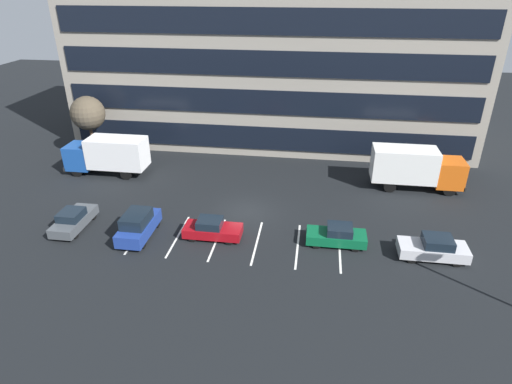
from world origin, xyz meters
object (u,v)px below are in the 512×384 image
object	(u,v)px
box_truck_orange	(415,167)
sedan_silver	(434,248)
sedan_maroon	(212,229)
sedan_forest	(337,235)
bare_tree	(88,113)
suv_navy	(138,225)
sedan_charcoal	(74,220)
box_truck_blue	(108,154)

from	to	relation	value
box_truck_orange	sedan_silver	distance (m)	10.53
sedan_maroon	sedan_forest	xyz separation A→B (m)	(8.53, 0.40, 0.00)
sedan_maroon	bare_tree	world-z (taller)	bare_tree
box_truck_orange	bare_tree	size ratio (longest dim) A/B	1.25
box_truck_orange	bare_tree	distance (m)	30.64
suv_navy	sedan_forest	bearing A→B (deg)	4.30
box_truck_orange	sedan_charcoal	bearing A→B (deg)	-157.80
sedan_forest	sedan_charcoal	bearing A→B (deg)	-178.17
sedan_forest	bare_tree	size ratio (longest dim) A/B	0.65
sedan_maroon	box_truck_blue	bearing A→B (deg)	141.91
box_truck_blue	sedan_forest	world-z (taller)	box_truck_blue
sedan_charcoal	bare_tree	size ratio (longest dim) A/B	0.67
box_truck_orange	sedan_forest	bearing A→B (deg)	-124.24
box_truck_blue	sedan_charcoal	size ratio (longest dim) A/B	1.82
box_truck_blue	sedan_charcoal	bearing A→B (deg)	-79.98
sedan_forest	bare_tree	world-z (taller)	bare_tree
box_truck_blue	sedan_forest	bearing A→B (deg)	-23.56
sedan_silver	suv_navy	size ratio (longest dim) A/B	1.01
sedan_silver	bare_tree	bearing A→B (deg)	155.94
bare_tree	sedan_forest	bearing A→B (deg)	-27.98
sedan_silver	sedan_charcoal	xyz separation A→B (m)	(-24.81, 0.11, -0.03)
bare_tree	box_truck_blue	bearing A→B (deg)	-47.70
sedan_maroon	suv_navy	bearing A→B (deg)	-172.98
box_truck_orange	suv_navy	size ratio (longest dim) A/B	1.80
sedan_silver	sedan_maroon	size ratio (longest dim) A/B	1.08
bare_tree	box_truck_orange	bearing A→B (deg)	-5.45
box_truck_orange	box_truck_blue	world-z (taller)	box_truck_orange
box_truck_blue	sedan_silver	world-z (taller)	box_truck_blue
sedan_charcoal	sedan_silver	bearing A→B (deg)	-0.27
box_truck_blue	sedan_forest	distance (m)	22.25
sedan_silver	box_truck_blue	bearing A→B (deg)	160.09
sedan_maroon	sedan_charcoal	distance (m)	10.16
box_truck_orange	sedan_forest	world-z (taller)	box_truck_orange
box_truck_orange	sedan_charcoal	xyz separation A→B (m)	(-25.31, -10.33, -1.30)
sedan_charcoal	bare_tree	world-z (taller)	bare_tree
sedan_maroon	sedan_charcoal	world-z (taller)	sedan_charcoal
box_truck_blue	suv_navy	distance (m)	12.03
sedan_silver	sedan_charcoal	bearing A→B (deg)	179.73
sedan_maroon	sedan_forest	bearing A→B (deg)	2.67
box_truck_blue	bare_tree	distance (m)	5.67
sedan_silver	bare_tree	size ratio (longest dim) A/B	0.70
sedan_forest	box_truck_blue	bearing A→B (deg)	156.44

